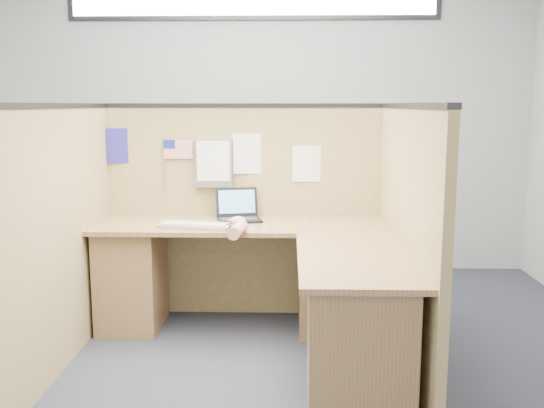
{
  "coord_description": "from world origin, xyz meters",
  "views": [
    {
      "loc": [
        0.33,
        -3.31,
        1.52
      ],
      "look_at": [
        0.22,
        0.5,
        0.89
      ],
      "focal_mm": 40.0,
      "sensor_mm": 36.0,
      "label": 1
    }
  ],
  "objects_px": {
    "keyboard": "(194,226)",
    "mouse": "(238,225)",
    "l_desk": "(265,290)",
    "laptop": "(240,212)"
  },
  "relations": [
    {
      "from": "laptop",
      "to": "keyboard",
      "type": "bearing_deg",
      "value": -145.26
    },
    {
      "from": "mouse",
      "to": "laptop",
      "type": "bearing_deg",
      "value": 92.33
    },
    {
      "from": "keyboard",
      "to": "mouse",
      "type": "xyz_separation_m",
      "value": [
        0.29,
        -0.01,
        0.01
      ]
    },
    {
      "from": "l_desk",
      "to": "laptop",
      "type": "xyz_separation_m",
      "value": [
        -0.2,
        0.54,
        0.39
      ]
    },
    {
      "from": "l_desk",
      "to": "keyboard",
      "type": "height_order",
      "value": "keyboard"
    },
    {
      "from": "l_desk",
      "to": "laptop",
      "type": "relative_size",
      "value": 5.78
    },
    {
      "from": "keyboard",
      "to": "mouse",
      "type": "height_order",
      "value": "mouse"
    },
    {
      "from": "keyboard",
      "to": "mouse",
      "type": "distance_m",
      "value": 0.29
    },
    {
      "from": "laptop",
      "to": "keyboard",
      "type": "xyz_separation_m",
      "value": [
        -0.27,
        -0.3,
        -0.04
      ]
    },
    {
      "from": "l_desk",
      "to": "laptop",
      "type": "height_order",
      "value": "laptop"
    }
  ]
}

